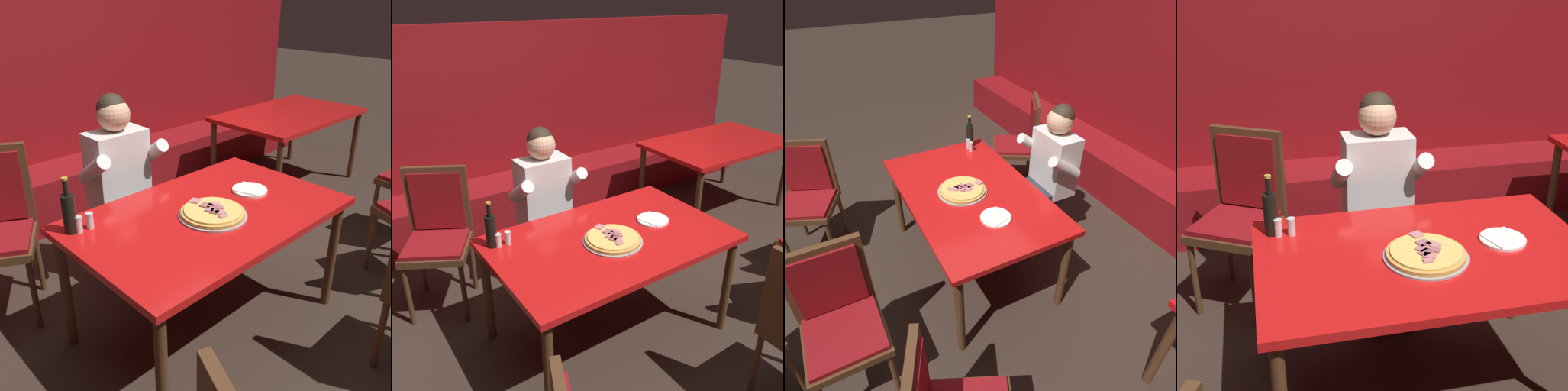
# 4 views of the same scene
# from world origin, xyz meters

# --- Properties ---
(ground_plane) EXTENTS (24.00, 24.00, 0.00)m
(ground_plane) POSITION_xyz_m (0.00, 0.00, 0.00)
(ground_plane) COLOR #33261E
(booth_wall_panel) EXTENTS (6.80, 0.16, 1.90)m
(booth_wall_panel) POSITION_xyz_m (0.00, 2.18, 0.95)
(booth_wall_panel) COLOR maroon
(booth_wall_panel) RESTS_ON ground_plane
(booth_bench) EXTENTS (6.46, 0.48, 0.46)m
(booth_bench) POSITION_xyz_m (0.00, 1.86, 0.23)
(booth_bench) COLOR maroon
(booth_bench) RESTS_ON ground_plane
(main_dining_table) EXTENTS (1.48, 0.93, 0.76)m
(main_dining_table) POSITION_xyz_m (0.00, 0.00, 0.68)
(main_dining_table) COLOR #4C2D19
(main_dining_table) RESTS_ON ground_plane
(pizza) EXTENTS (0.37, 0.37, 0.05)m
(pizza) POSITION_xyz_m (-0.02, -0.05, 0.77)
(pizza) COLOR #9E9EA3
(pizza) RESTS_ON main_dining_table
(plate_white_paper) EXTENTS (0.21, 0.21, 0.02)m
(plate_white_paper) POSITION_xyz_m (0.37, 0.01, 0.77)
(plate_white_paper) COLOR white
(plate_white_paper) RESTS_ON main_dining_table
(beer_bottle) EXTENTS (0.07, 0.07, 0.29)m
(beer_bottle) POSITION_xyz_m (-0.65, 0.31, 0.87)
(beer_bottle) COLOR black
(beer_bottle) RESTS_ON main_dining_table
(shaker_red_pepper_flakes) EXTENTS (0.04, 0.04, 0.09)m
(shaker_red_pepper_flakes) POSITION_xyz_m (-0.62, 0.28, 0.80)
(shaker_red_pepper_flakes) COLOR silver
(shaker_red_pepper_flakes) RESTS_ON main_dining_table
(shaker_parmesan) EXTENTS (0.04, 0.04, 0.09)m
(shaker_parmesan) POSITION_xyz_m (-0.56, 0.28, 0.80)
(shaker_parmesan) COLOR silver
(shaker_parmesan) RESTS_ON main_dining_table
(diner_seated_blue_shirt) EXTENTS (0.53, 0.53, 1.27)m
(diner_seated_blue_shirt) POSITION_xyz_m (-0.04, 0.72, 0.71)
(diner_seated_blue_shirt) COLOR black
(diner_seated_blue_shirt) RESTS_ON ground_plane
(background_dining_table) EXTENTS (1.45, 0.90, 0.76)m
(background_dining_table) POSITION_xyz_m (2.08, 0.94, 0.68)
(background_dining_table) COLOR #4C2D19
(background_dining_table) RESTS_ON ground_plane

